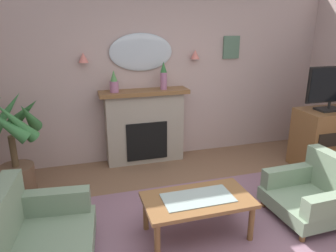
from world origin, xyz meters
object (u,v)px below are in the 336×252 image
object	(u,v)px
tv_cabinet	(323,138)
wall_sconce_right	(195,54)
coffee_table	(198,203)
framed_picture	(231,47)
tv_flatscreen	(332,87)
wall_mirror	(141,52)
mantel_vase_centre	(164,76)
armchair_beside_couch	(316,192)
fireplace	(145,127)
mantel_vase_right	(114,83)
potted_plant_corner_palm	(12,143)
wall_sconce_left	(83,58)

from	to	relation	value
tv_cabinet	wall_sconce_right	bearing A→B (deg)	148.38
coffee_table	framed_picture	bearing A→B (deg)	56.98
wall_sconce_right	tv_flatscreen	bearing A→B (deg)	-32.13
wall_mirror	wall_sconce_right	bearing A→B (deg)	-3.37
mantel_vase_centre	tv_flatscreen	size ratio (longest dim) A/B	0.50
armchair_beside_couch	tv_cabinet	bearing A→B (deg)	46.55
fireplace	tv_cabinet	size ratio (longest dim) A/B	1.51
wall_sconce_right	mantel_vase_right	bearing A→B (deg)	-174.73
wall_sconce_right	framed_picture	world-z (taller)	framed_picture
mantel_vase_right	armchair_beside_couch	world-z (taller)	mantel_vase_right
tv_cabinet	tv_flatscreen	xyz separation A→B (m)	(0.00, -0.02, 0.80)
mantel_vase_centre	wall_sconce_right	world-z (taller)	wall_sconce_right
mantel_vase_right	tv_cabinet	distance (m)	3.26
framed_picture	tv_cabinet	size ratio (longest dim) A/B	0.40
tv_cabinet	tv_flatscreen	bearing A→B (deg)	-90.00
framed_picture	coffee_table	size ratio (longest dim) A/B	0.33
mantel_vase_centre	tv_cabinet	xyz separation A→B (m)	(2.26, -0.93, -0.92)
potted_plant_corner_palm	tv_flatscreen	bearing A→B (deg)	-5.87
framed_picture	tv_cabinet	world-z (taller)	framed_picture
armchair_beside_couch	fireplace	bearing A→B (deg)	126.03
mantel_vase_right	tv_cabinet	world-z (taller)	mantel_vase_right
tv_cabinet	potted_plant_corner_palm	size ratio (longest dim) A/B	0.68
mantel_vase_right	framed_picture	world-z (taller)	framed_picture
wall_sconce_left	potted_plant_corner_palm	distance (m)	1.49
framed_picture	mantel_vase_right	bearing A→B (deg)	-174.73
wall_mirror	potted_plant_corner_palm	size ratio (longest dim) A/B	0.72
tv_flatscreen	armchair_beside_couch	bearing A→B (deg)	-133.99
coffee_table	wall_sconce_right	bearing A→B (deg)	70.21
wall_mirror	coffee_table	xyz separation A→B (m)	(0.09, -2.16, -1.33)
mantel_vase_centre	potted_plant_corner_palm	distance (m)	2.27
framed_picture	armchair_beside_couch	world-z (taller)	framed_picture
mantel_vase_centre	tv_flatscreen	xyz separation A→B (m)	(2.26, -0.95, -0.12)
tv_cabinet	potted_plant_corner_palm	xyz separation A→B (m)	(-4.38, 0.43, 0.26)
mantel_vase_right	tv_flatscreen	bearing A→B (deg)	-17.58
mantel_vase_right	potted_plant_corner_palm	size ratio (longest dim) A/B	0.24
fireplace	wall_mirror	size ratio (longest dim) A/B	1.42
wall_sconce_right	coffee_table	bearing A→B (deg)	-109.79
wall_mirror	wall_sconce_right	world-z (taller)	wall_mirror
coffee_table	potted_plant_corner_palm	distance (m)	2.44
tv_flatscreen	fireplace	bearing A→B (deg)	159.01
wall_mirror	potted_plant_corner_palm	world-z (taller)	wall_mirror
tv_cabinet	potted_plant_corner_palm	distance (m)	4.40
mantel_vase_centre	armchair_beside_couch	bearing A→B (deg)	-59.43
wall_sconce_right	armchair_beside_couch	xyz separation A→B (m)	(0.66, -2.16, -1.35)
mantel_vase_centre	wall_sconce_left	distance (m)	1.19
wall_sconce_right	tv_cabinet	xyz separation A→B (m)	(1.71, -1.05, -1.21)
coffee_table	tv_flatscreen	bearing A→B (deg)	22.70
mantel_vase_right	coffee_table	world-z (taller)	mantel_vase_right
mantel_vase_centre	armchair_beside_couch	world-z (taller)	mantel_vase_centre
armchair_beside_couch	tv_flatscreen	bearing A→B (deg)	46.01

